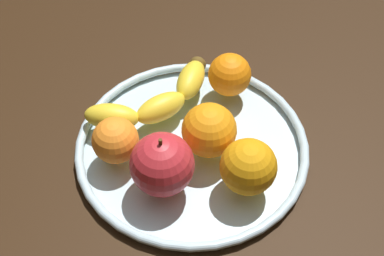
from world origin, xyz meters
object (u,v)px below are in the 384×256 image
object	(u,v)px
fruit_bowl	(192,146)
orange_center	(248,167)
banana	(157,99)
apple	(162,164)
orange_back_right	(209,130)
orange_front_left	(115,140)
orange_back_left	(230,75)

from	to	relation	value
fruit_bowl	orange_center	xyz separation A→B (cm)	(3.98, -8.63, 4.43)
banana	apple	bearing A→B (deg)	-117.69
orange_back_right	banana	bearing A→B (deg)	113.61
orange_center	orange_front_left	distance (cm)	17.23
orange_back_left	banana	bearing A→B (deg)	177.96
orange_back_right	orange_front_left	xyz separation A→B (cm)	(-11.61, 3.23, -0.55)
banana	orange_center	xyz separation A→B (cm)	(6.26, -16.19, 1.74)
banana	orange_center	size ratio (longest dim) A/B	2.89
fruit_bowl	orange_back_right	size ratio (longest dim) A/B	4.39
fruit_bowl	orange_back_left	xyz separation A→B (cm)	(8.54, 7.17, 3.97)
orange_back_right	orange_front_left	bearing A→B (deg)	164.44
apple	orange_front_left	bearing A→B (deg)	122.68
banana	orange_back_left	xyz separation A→B (cm)	(10.81, -0.39, 1.28)
orange_back_left	orange_front_left	xyz separation A→B (cm)	(-18.41, -5.56, -0.04)
banana	orange_front_left	distance (cm)	9.72
banana	orange_back_right	distance (cm)	10.18
apple	orange_front_left	world-z (taller)	apple
banana	orange_front_left	bearing A→B (deg)	-153.89
banana	orange_back_left	bearing A→B (deg)	-13.98
banana	orange_center	distance (cm)	17.44
orange_back_right	apple	bearing A→B (deg)	-157.03
orange_center	orange_back_left	distance (cm)	16.45
fruit_bowl	apple	size ratio (longest dim) A/B	3.60
apple	orange_center	distance (cm)	10.48
apple	orange_back_left	world-z (taller)	apple
apple	orange_back_right	bearing A→B (deg)	22.97
apple	orange_back_left	xyz separation A→B (cm)	(14.30, 11.97, -0.90)
orange_front_left	apple	bearing A→B (deg)	-57.32
orange_back_left	apple	bearing A→B (deg)	-140.06
apple	banana	bearing A→B (deg)	74.25
orange_front_left	orange_center	bearing A→B (deg)	-36.48
apple	orange_center	size ratio (longest dim) A/B	1.24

